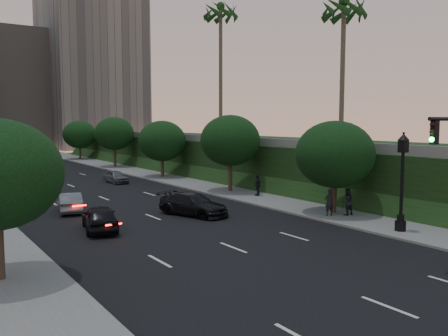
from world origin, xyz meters
TOP-DOWN VIEW (x-y plane):
  - ground at (0.00, 0.00)m, footprint 160.00×160.00m
  - road_surface at (0.00, 30.00)m, footprint 16.00×140.00m
  - sidewalk_right at (10.25, 30.00)m, footprint 4.50×140.00m
  - embankment at (22.00, 28.00)m, footprint 18.00×90.00m
  - parapet_wall at (13.50, 28.00)m, footprint 0.35×90.00m
  - office_block_mid at (6.00, 102.00)m, footprint 22.00×18.00m
  - office_block_right at (24.00, 96.00)m, footprint 20.00×22.00m
  - tree_right_a at (10.30, 8.00)m, footprint 5.20×5.20m
  - tree_right_b at (10.30, 20.00)m, footprint 5.20×5.20m
  - tree_right_c at (10.30, 33.00)m, footprint 5.20×5.20m
  - tree_right_d at (10.30, 47.00)m, footprint 5.20×5.20m
  - tree_right_e at (10.30, 62.00)m, footprint 5.20×5.20m
  - palm_mid at (17.50, 14.00)m, footprint 3.20×3.20m
  - palm_far at (16.00, 30.00)m, footprint 3.20×3.20m
  - street_lamp at (9.44, 2.29)m, footprint 0.64×0.64m
  - sedan_near_left at (-4.12, 12.25)m, footprint 2.70×4.64m
  - sedan_mid_left at (-3.90, 18.82)m, footprint 2.30×4.34m
  - sedan_near_right at (2.49, 13.07)m, footprint 3.61×5.41m
  - sedan_far_right at (4.41, 31.59)m, footprint 1.61×3.78m
  - pedestrian_a at (9.31, 7.48)m, footprint 0.72×0.56m
  - pedestrian_b at (10.38, 6.95)m, footprint 0.90×0.74m
  - pedestrian_c at (10.57, 16.48)m, footprint 1.09×0.83m

SIDE VIEW (x-z plane):
  - ground at x=0.00m, z-range 0.00..0.00m
  - road_surface at x=0.00m, z-range 0.00..0.02m
  - sidewalk_right at x=10.25m, z-range 0.00..0.15m
  - sedan_far_right at x=4.41m, z-range 0.00..1.27m
  - sedan_mid_left at x=-3.90m, z-range 0.00..1.36m
  - sedan_near_right at x=2.49m, z-range 0.00..1.46m
  - sedan_near_left at x=-4.12m, z-range 0.00..1.48m
  - pedestrian_c at x=10.57m, z-range 0.15..1.87m
  - pedestrian_b at x=10.38m, z-range 0.15..1.88m
  - pedestrian_a at x=9.31m, z-range 0.15..1.89m
  - embankment at x=22.00m, z-range 0.00..4.00m
  - street_lamp at x=9.44m, z-range -0.18..5.44m
  - tree_right_a at x=10.30m, z-range 0.90..7.14m
  - tree_right_c at x=10.30m, z-range 0.90..7.14m
  - tree_right_e at x=10.30m, z-range 0.90..7.14m
  - parapet_wall at x=13.50m, z-range 4.00..4.70m
  - tree_right_b at x=10.30m, z-range 1.15..7.88m
  - tree_right_d at x=10.30m, z-range 1.15..7.88m
  - office_block_mid at x=6.00m, z-range 0.00..26.00m
  - palm_mid at x=17.50m, z-range 8.82..21.82m
  - palm_far at x=16.00m, z-range 9.89..25.39m
  - office_block_right at x=24.00m, z-range 0.00..36.00m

